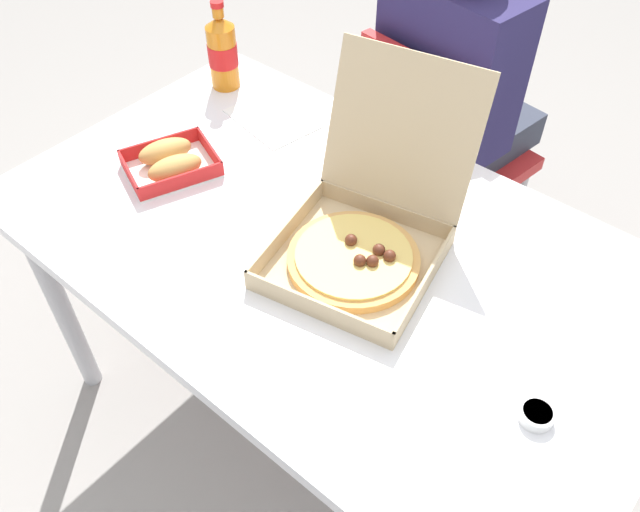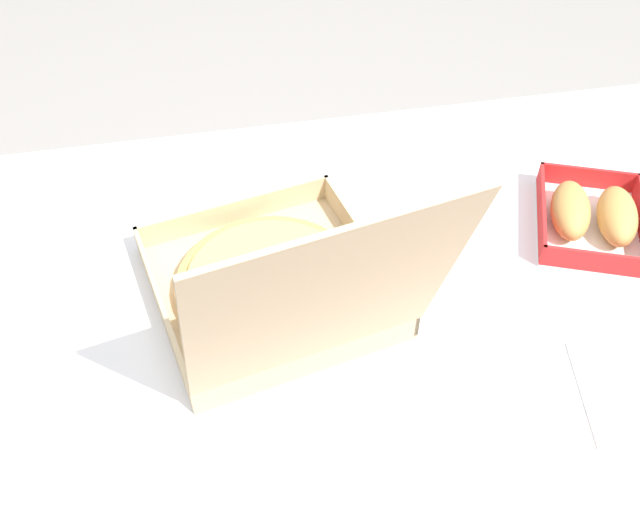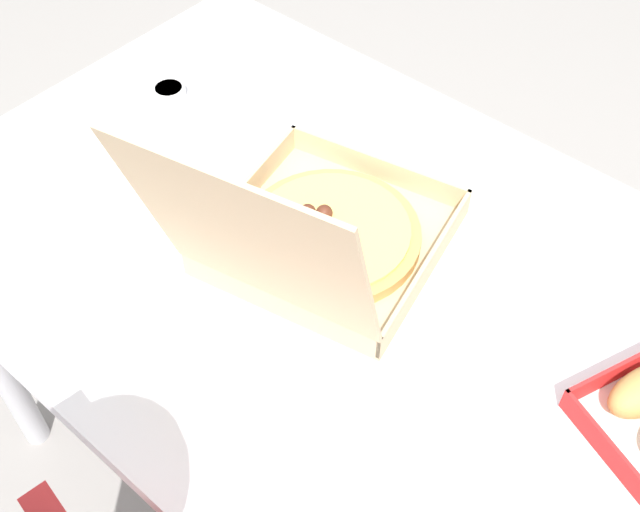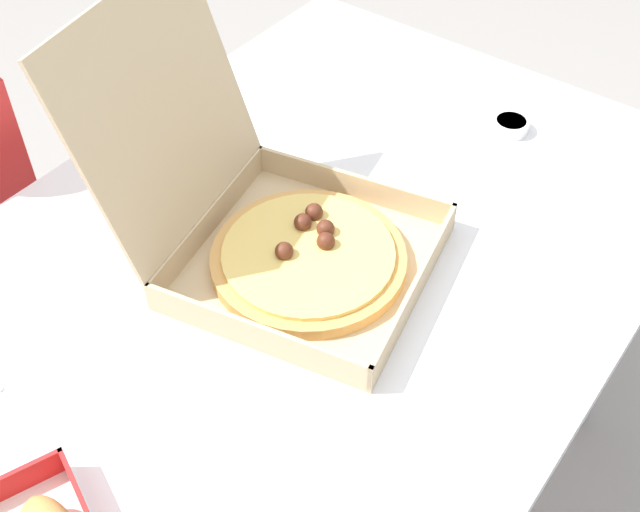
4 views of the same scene
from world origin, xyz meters
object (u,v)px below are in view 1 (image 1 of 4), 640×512
at_px(diner_person, 458,84).
at_px(cola_bottle, 223,52).
at_px(bread_side_box, 170,161).
at_px(dipping_sauce_cup, 537,414).
at_px(pizza_box_open, 363,236).
at_px(chair, 434,155).
at_px(paper_menu, 272,119).

relative_size(diner_person, cola_bottle, 5.14).
distance_m(bread_side_box, dipping_sauce_cup, 0.90).
height_order(diner_person, pizza_box_open, diner_person).
bearing_deg(diner_person, bread_side_box, -110.16).
height_order(diner_person, dipping_sauce_cup, diner_person).
bearing_deg(bread_side_box, diner_person, 69.84).
bearing_deg(diner_person, cola_bottle, -135.45).
height_order(chair, diner_person, diner_person).
xyz_separation_m(cola_bottle, dipping_sauce_cup, (1.06, -0.36, -0.08)).
relative_size(bread_side_box, dipping_sauce_cup, 4.14).
distance_m(chair, pizza_box_open, 0.71).
bearing_deg(chair, bread_side_box, -111.05).
distance_m(chair, bread_side_box, 0.79).
height_order(pizza_box_open, cola_bottle, pizza_box_open).
distance_m(chair, paper_menu, 0.52).
bearing_deg(bread_side_box, chair, 68.95).
xyz_separation_m(diner_person, pizza_box_open, (0.20, -0.68, 0.07)).
relative_size(chair, pizza_box_open, 1.88).
bearing_deg(paper_menu, bread_side_box, -86.36).
distance_m(cola_bottle, dipping_sauce_cup, 1.13).
xyz_separation_m(chair, pizza_box_open, (0.21, -0.62, 0.28)).
bearing_deg(chair, dipping_sauce_cup, -49.03).
bearing_deg(bread_side_box, dipping_sauce_cup, -2.43).
xyz_separation_m(pizza_box_open, dipping_sauce_cup, (0.43, -0.11, -0.04)).
relative_size(paper_menu, dipping_sauce_cup, 3.75).
distance_m(pizza_box_open, paper_menu, 0.49).
relative_size(chair, dipping_sauce_cup, 14.82).
height_order(diner_person, paper_menu, diner_person).
relative_size(bread_side_box, cola_bottle, 1.04).
distance_m(bread_side_box, cola_bottle, 0.37).
bearing_deg(dipping_sauce_cup, cola_bottle, 161.29).
bearing_deg(chair, diner_person, 81.43).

